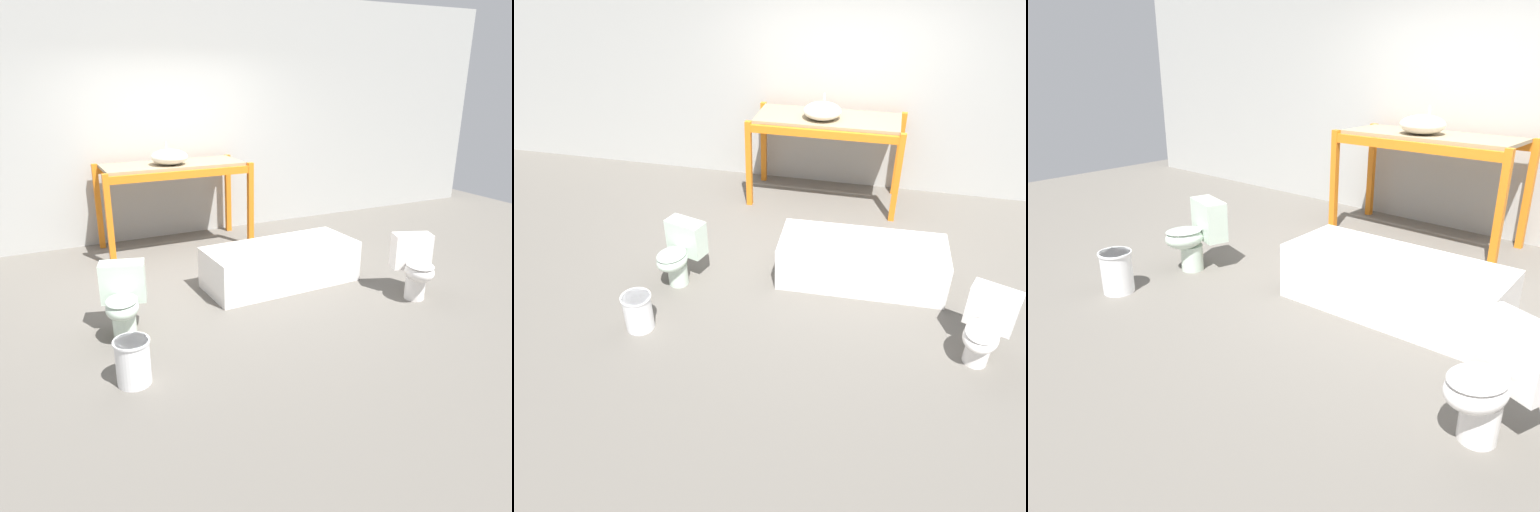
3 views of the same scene
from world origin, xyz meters
TOP-DOWN VIEW (x-y plane):
  - ground_plane at (0.00, 0.00)m, footprint 12.00×12.00m
  - warehouse_wall_rear at (0.00, 1.86)m, footprint 10.80×0.08m
  - shelving_rack at (-0.12, 1.28)m, footprint 1.88×0.83m
  - sink_basin at (-0.18, 1.19)m, footprint 0.46×0.46m
  - bathtub_main at (0.51, -0.45)m, footprint 1.67×0.74m
  - toilet_near at (-1.25, -0.87)m, footprint 0.46×0.59m
  - toilet_far at (1.58, -1.33)m, footprint 0.49×0.60m
  - bucket_white at (-1.36, -1.64)m, footprint 0.27×0.27m

SIDE VIEW (x-z plane):
  - ground_plane at x=0.00m, z-range 0.00..0.00m
  - bucket_white at x=-1.36m, z-range 0.01..0.36m
  - bathtub_main at x=0.51m, z-range 0.03..0.48m
  - toilet_near at x=-1.25m, z-range 0.03..0.66m
  - toilet_far at x=1.58m, z-range 0.03..0.66m
  - shelving_rack at x=-0.12m, z-range 0.38..1.49m
  - sink_basin at x=-0.18m, z-range 1.07..1.33m
  - warehouse_wall_rear at x=0.00m, z-range 0.00..3.20m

